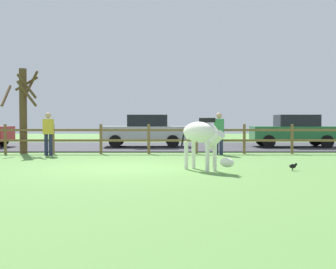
{
  "coord_description": "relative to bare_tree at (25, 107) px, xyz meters",
  "views": [
    {
      "loc": [
        1.28,
        -11.94,
        1.36
      ],
      "look_at": [
        1.21,
        1.24,
        0.9
      ],
      "focal_mm": 45.29,
      "sensor_mm": 36.0,
      "label": 1
    }
  ],
  "objects": [
    {
      "name": "crow_on_grass",
      "position": [
        9.21,
        -5.84,
        -1.75
      ],
      "size": [
        0.21,
        0.1,
        0.2
      ],
      "color": "black",
      "rests_on": "ground_plane"
    },
    {
      "name": "visitor_right_of_tree",
      "position": [
        7.85,
        -0.62,
        -0.97
      ],
      "size": [
        0.41,
        0.31,
        1.64
      ],
      "color": "#232847",
      "rests_on": "ground_plane"
    },
    {
      "name": "visitor_left_of_tree",
      "position": [
        1.29,
        -0.98,
        -0.97
      ],
      "size": [
        0.38,
        0.26,
        1.64
      ],
      "color": "#232847",
      "rests_on": "ground_plane"
    },
    {
      "name": "zebra",
      "position": [
        6.79,
        -5.8,
        -0.95
      ],
      "size": [
        1.43,
        1.57,
        1.41
      ],
      "color": "white",
      "rests_on": "ground_plane"
    },
    {
      "name": "paddock_fence",
      "position": [
        4.13,
        -0.18,
        -1.2
      ],
      "size": [
        21.2,
        0.11,
        1.19
      ],
      "color": "brown",
      "rests_on": "ground_plane"
    },
    {
      "name": "bare_tree",
      "position": [
        0.0,
        0.0,
        0.0
      ],
      "size": [
        1.4,
        1.38,
        3.43
      ],
      "color": "#513A23",
      "rests_on": "ground_plane"
    },
    {
      "name": "parking_asphalt",
      "position": [
        4.58,
        4.12,
        -1.85
      ],
      "size": [
        28.0,
        7.4,
        0.05
      ],
      "primitive_type": "cube",
      "color": "#38383D",
      "rests_on": "ground_plane"
    },
    {
      "name": "parked_car_silver",
      "position": [
        4.74,
        3.58,
        -1.04
      ],
      "size": [
        4.06,
        1.99,
        1.56
      ],
      "color": "#B7BABF",
      "rests_on": "parking_asphalt"
    },
    {
      "name": "parked_car_green",
      "position": [
        11.99,
        3.44,
        -1.04
      ],
      "size": [
        4.04,
        1.96,
        1.56
      ],
      "color": "#236B38",
      "rests_on": "parking_asphalt"
    },
    {
      "name": "ground_plane",
      "position": [
        4.58,
        -5.18,
        -1.88
      ],
      "size": [
        60.0,
        60.0,
        0.0
      ],
      "primitive_type": "plane",
      "color": "#5B8C42"
    }
  ]
}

